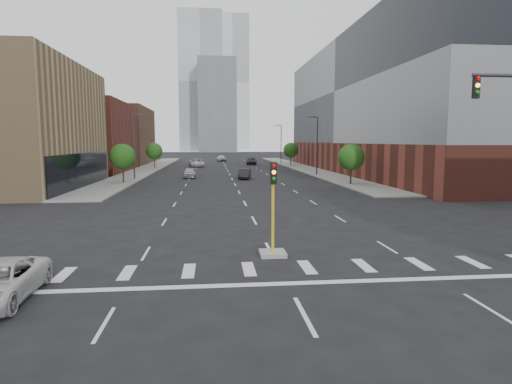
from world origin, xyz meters
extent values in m
plane|color=black|center=(0.00, 0.00, 0.00)|extent=(400.00, 400.00, 0.00)
cube|color=gray|center=(-15.00, 74.00, 0.07)|extent=(5.00, 92.00, 0.15)
cube|color=gray|center=(15.00, 74.00, 0.07)|extent=(5.00, 92.00, 0.15)
cube|color=brown|center=(-27.50, 66.00, 6.00)|extent=(20.00, 22.00, 12.00)
cube|color=brown|center=(-27.50, 92.00, 6.50)|extent=(20.00, 24.00, 13.00)
cube|color=brown|center=(29.50, 60.00, 2.50)|extent=(24.00, 70.00, 5.00)
cube|color=slate|center=(29.50, 60.00, 13.50)|extent=(24.00, 70.00, 17.00)
cube|color=#B2B7BC|center=(-8.00, 220.00, 35.00)|extent=(22.00, 22.00, 70.00)
cube|color=#B2B7BC|center=(10.00, 260.00, 40.00)|extent=(20.00, 20.00, 80.00)
cube|color=slate|center=(0.00, 200.00, 22.00)|extent=(18.00, 18.00, 44.00)
cube|color=#999993|center=(0.00, 9.00, 0.10)|extent=(1.20, 1.20, 0.20)
cylinder|color=gold|center=(0.00, 9.00, 1.80)|extent=(0.14, 0.14, 3.20)
cube|color=black|center=(0.00, 8.82, 3.90)|extent=(0.28, 0.18, 1.00)
sphere|color=red|center=(0.00, 8.72, 4.25)|extent=(0.18, 0.18, 0.18)
sphere|color=orange|center=(0.00, 8.72, 3.95)|extent=(0.18, 0.18, 0.18)
sphere|color=#0C7F19|center=(0.00, 8.72, 3.65)|extent=(0.18, 0.18, 0.18)
cube|color=black|center=(8.70, 7.50, 7.70)|extent=(0.28, 0.18, 1.00)
sphere|color=red|center=(8.70, 7.38, 8.05)|extent=(0.18, 0.18, 0.18)
sphere|color=orange|center=(8.70, 7.38, 7.75)|extent=(0.18, 0.18, 0.18)
sphere|color=#0C7F19|center=(8.70, 7.38, 7.45)|extent=(0.18, 0.18, 0.18)
cylinder|color=#2D2D30|center=(13.50, 55.00, 4.50)|extent=(0.20, 0.20, 9.00)
cube|color=#2D2D30|center=(12.70, 55.00, 9.00)|extent=(1.40, 0.22, 0.15)
cylinder|color=#2D2D30|center=(13.50, 90.00, 4.50)|extent=(0.20, 0.20, 9.00)
cube|color=#2D2D30|center=(12.70, 90.00, 9.00)|extent=(1.40, 0.22, 0.15)
cylinder|color=#2D2D30|center=(-13.50, 50.00, 4.50)|extent=(0.20, 0.20, 9.00)
cube|color=#2D2D30|center=(-12.70, 50.00, 9.00)|extent=(1.40, 0.22, 0.15)
cylinder|color=#382619|center=(-14.00, 45.00, 1.02)|extent=(0.20, 0.20, 1.75)
sphere|color=#1F4713|center=(-14.00, 45.00, 3.40)|extent=(3.20, 3.20, 3.20)
cylinder|color=#382619|center=(-14.00, 75.00, 1.02)|extent=(0.20, 0.20, 1.75)
sphere|color=#1F4713|center=(-14.00, 75.00, 3.40)|extent=(3.20, 3.20, 3.20)
cylinder|color=#382619|center=(14.00, 40.00, 1.02)|extent=(0.20, 0.20, 1.75)
sphere|color=#1F4713|center=(14.00, 40.00, 3.40)|extent=(3.20, 3.20, 3.20)
cylinder|color=#382619|center=(14.00, 80.00, 1.02)|extent=(0.20, 0.20, 1.75)
sphere|color=#1F4713|center=(14.00, 80.00, 3.40)|extent=(3.20, 3.20, 3.20)
imported|color=#A1A0A5|center=(-6.06, 52.18, 0.75)|extent=(1.84, 4.41, 1.49)
imported|color=black|center=(1.80, 49.82, 0.72)|extent=(2.19, 4.57, 1.44)
imported|color=silver|center=(-6.00, 79.54, 0.81)|extent=(3.58, 6.21, 1.63)
imported|color=black|center=(6.14, 86.11, 0.80)|extent=(2.87, 5.72, 1.59)
imported|color=silver|center=(-0.34, 103.36, 0.83)|extent=(2.63, 5.09, 1.66)
camera|label=1|loc=(-2.79, -10.42, 5.36)|focal=30.00mm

